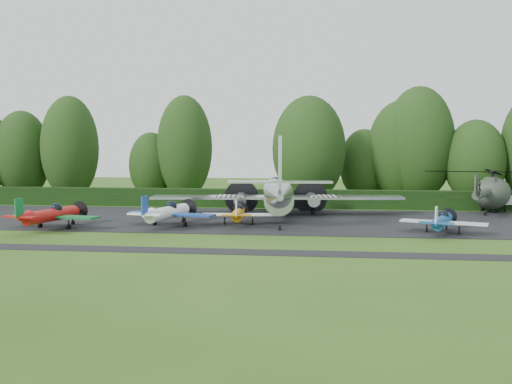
# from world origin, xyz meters

# --- Properties ---
(ground) EXTENTS (160.00, 160.00, 0.00)m
(ground) POSITION_xyz_m (0.00, 0.00, 0.00)
(ground) COLOR #2B4B15
(ground) RESTS_ON ground
(apron) EXTENTS (70.00, 18.00, 0.01)m
(apron) POSITION_xyz_m (0.00, 10.00, 0.00)
(apron) COLOR black
(apron) RESTS_ON ground
(taxiway_verge) EXTENTS (70.00, 2.00, 0.00)m
(taxiway_verge) POSITION_xyz_m (0.00, -6.00, 0.00)
(taxiway_verge) COLOR black
(taxiway_verge) RESTS_ON ground
(hedgerow) EXTENTS (90.00, 1.60, 2.00)m
(hedgerow) POSITION_xyz_m (0.00, 21.00, 0.00)
(hedgerow) COLOR black
(hedgerow) RESTS_ON ground
(transport_plane) EXTENTS (24.30, 18.63, 7.79)m
(transport_plane) POSITION_xyz_m (2.87, 12.35, 2.17)
(transport_plane) COLOR silver
(transport_plane) RESTS_ON ground
(light_plane_red) EXTENTS (7.48, 7.86, 2.87)m
(light_plane_red) POSITION_xyz_m (-14.43, 2.04, 1.20)
(light_plane_red) COLOR red
(light_plane_red) RESTS_ON ground
(light_plane_white) EXTENTS (7.66, 8.05, 2.94)m
(light_plane_white) POSITION_xyz_m (-5.50, 4.54, 1.22)
(light_plane_white) COLOR white
(light_plane_white) RESTS_ON ground
(light_plane_orange) EXTENTS (6.42, 6.75, 2.47)m
(light_plane_orange) POSITION_xyz_m (0.14, 6.31, 1.03)
(light_plane_orange) COLOR orange
(light_plane_orange) RESTS_ON ground
(light_plane_blue) EXTENTS (6.42, 6.75, 2.47)m
(light_plane_blue) POSITION_xyz_m (16.31, 3.23, 1.03)
(light_plane_blue) COLOR #185095
(light_plane_blue) RESTS_ON ground
(helicopter) EXTENTS (13.21, 15.47, 4.25)m
(helicopter) POSITION_xyz_m (24.25, 18.77, 2.29)
(helicopter) COLOR #343F31
(helicopter) RESTS_ON ground
(sign_board) EXTENTS (3.12, 0.12, 1.76)m
(sign_board) POSITION_xyz_m (25.80, 19.08, 1.19)
(sign_board) COLOR #3F3326
(sign_board) RESTS_ON ground
(tree_0) EXTENTS (6.16, 6.16, 8.96)m
(tree_0) POSITION_xyz_m (12.24, 32.54, 4.47)
(tree_0) COLOR black
(tree_0) RESTS_ON ground
(tree_1) EXTENTS (8.80, 8.80, 12.79)m
(tree_1) POSITION_xyz_m (5.40, 27.59, 6.39)
(tree_1) COLOR black
(tree_1) RESTS_ON ground
(tree_3) EXTENTS (7.21, 7.21, 13.14)m
(tree_3) POSITION_xyz_m (-24.88, 27.98, 6.55)
(tree_3) COLOR black
(tree_3) RESTS_ON ground
(tree_6) EXTENTS (7.94, 7.94, 12.39)m
(tree_6) POSITION_xyz_m (16.53, 31.39, 6.18)
(tree_6) COLOR black
(tree_6) RESTS_ON ground
(tree_7) EXTENTS (7.08, 7.08, 9.90)m
(tree_7) POSITION_xyz_m (24.97, 28.87, 4.94)
(tree_7) COLOR black
(tree_7) RESTS_ON ground
(tree_8) EXTENTS (7.06, 7.06, 11.34)m
(tree_8) POSITION_xyz_m (-31.47, 28.20, 5.66)
(tree_8) COLOR black
(tree_8) RESTS_ON ground
(tree_9) EXTENTS (7.06, 7.06, 13.25)m
(tree_9) POSITION_xyz_m (-10.52, 30.26, 6.61)
(tree_9) COLOR black
(tree_9) RESTS_ON ground
(tree_10) EXTENTS (5.67, 5.67, 8.58)m
(tree_10) POSITION_xyz_m (-15.13, 30.70, 4.28)
(tree_10) COLOR black
(tree_10) RESTS_ON ground
(tree_11) EXTENTS (8.61, 8.61, 14.06)m
(tree_11) POSITION_xyz_m (18.69, 30.66, 7.02)
(tree_11) COLOR black
(tree_11) RESTS_ON ground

